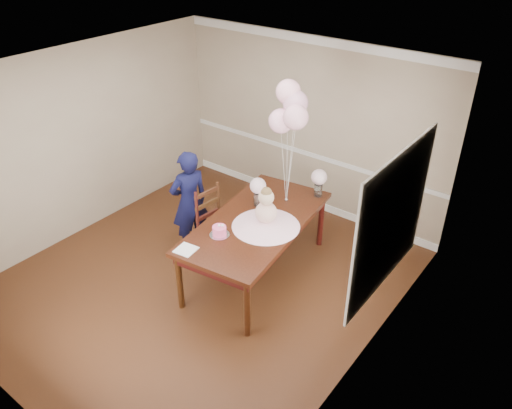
% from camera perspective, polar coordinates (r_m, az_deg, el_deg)
% --- Properties ---
extents(floor, '(4.50, 5.00, 0.00)m').
position_cam_1_polar(floor, '(6.68, -6.28, -8.55)').
color(floor, '#33190C').
rests_on(floor, ground).
extents(ceiling, '(4.50, 5.00, 0.02)m').
position_cam_1_polar(ceiling, '(5.38, -7.96, 14.15)').
color(ceiling, white).
rests_on(ceiling, wall_back).
extents(wall_back, '(4.50, 0.02, 2.70)m').
position_cam_1_polar(wall_back, '(7.70, 6.02, 8.89)').
color(wall_back, gray).
rests_on(wall_back, floor).
extents(wall_left, '(0.02, 5.00, 2.70)m').
position_cam_1_polar(wall_left, '(7.52, -19.63, 6.64)').
color(wall_left, gray).
rests_on(wall_left, floor).
extents(wall_right, '(0.02, 5.00, 2.70)m').
position_cam_1_polar(wall_right, '(4.85, 12.77, -6.49)').
color(wall_right, gray).
rests_on(wall_right, floor).
extents(chair_rail_trim, '(4.50, 0.02, 0.07)m').
position_cam_1_polar(chair_rail_trim, '(7.87, 5.80, 5.84)').
color(chair_rail_trim, silver).
rests_on(chair_rail_trim, wall_back).
extents(crown_molding, '(4.50, 0.02, 0.12)m').
position_cam_1_polar(crown_molding, '(7.30, 6.55, 18.19)').
color(crown_molding, silver).
rests_on(crown_molding, wall_back).
extents(baseboard_trim, '(4.50, 0.02, 0.12)m').
position_cam_1_polar(baseboard_trim, '(8.26, 5.49, 0.57)').
color(baseboard_trim, white).
rests_on(baseboard_trim, floor).
extents(window_frame, '(0.02, 1.66, 1.56)m').
position_cam_1_polar(window_frame, '(5.13, 15.28, -1.83)').
color(window_frame, silver).
rests_on(window_frame, wall_right).
extents(window_blinds, '(0.01, 1.50, 1.40)m').
position_cam_1_polar(window_blinds, '(5.13, 15.10, -1.77)').
color(window_blinds, silver).
rests_on(window_blinds, wall_right).
extents(dining_table_top, '(1.40, 2.36, 0.06)m').
position_cam_1_polar(dining_table_top, '(6.28, 0.04, -2.03)').
color(dining_table_top, black).
rests_on(dining_table_top, table_leg_fl).
extents(table_apron, '(1.28, 2.23, 0.11)m').
position_cam_1_polar(table_apron, '(6.33, 0.04, -2.66)').
color(table_apron, black).
rests_on(table_apron, table_leg_fl).
extents(table_leg_fl, '(0.09, 0.09, 0.78)m').
position_cam_1_polar(table_leg_fl, '(6.07, -8.73, -8.72)').
color(table_leg_fl, black).
rests_on(table_leg_fl, floor).
extents(table_leg_fr, '(0.09, 0.09, 0.78)m').
position_cam_1_polar(table_leg_fr, '(5.66, -1.02, -11.85)').
color(table_leg_fr, black).
rests_on(table_leg_fr, floor).
extents(table_leg_bl, '(0.09, 0.09, 0.78)m').
position_cam_1_polar(table_leg_bl, '(7.46, 0.83, 0.01)').
color(table_leg_bl, black).
rests_on(table_leg_bl, floor).
extents(table_leg_br, '(0.09, 0.09, 0.78)m').
position_cam_1_polar(table_leg_br, '(7.12, 7.43, -1.93)').
color(table_leg_br, black).
rests_on(table_leg_br, floor).
extents(baby_skirt, '(0.95, 0.95, 0.11)m').
position_cam_1_polar(baby_skirt, '(6.13, 1.14, -2.05)').
color(baby_skirt, '#FFBBD2').
rests_on(baby_skirt, dining_table_top).
extents(baby_torso, '(0.27, 0.27, 0.27)m').
position_cam_1_polar(baby_torso, '(6.05, 1.15, -0.90)').
color(baby_torso, pink).
rests_on(baby_torso, baby_skirt).
extents(baby_head, '(0.19, 0.19, 0.19)m').
position_cam_1_polar(baby_head, '(5.94, 1.17, 0.83)').
color(baby_head, '#D0B08F').
rests_on(baby_head, baby_torso).
extents(baby_hair, '(0.13, 0.13, 0.13)m').
position_cam_1_polar(baby_hair, '(5.91, 1.18, 1.39)').
color(baby_hair, brown).
rests_on(baby_hair, baby_head).
extents(cake_platter, '(0.28, 0.28, 0.01)m').
position_cam_1_polar(cake_platter, '(6.01, -4.19, -3.46)').
color(cake_platter, silver).
rests_on(cake_platter, dining_table_top).
extents(birthday_cake, '(0.19, 0.19, 0.11)m').
position_cam_1_polar(birthday_cake, '(5.98, -4.21, -2.99)').
color(birthday_cake, '#FF508D').
rests_on(birthday_cake, cake_platter).
extents(cake_flower_a, '(0.03, 0.03, 0.03)m').
position_cam_1_polar(cake_flower_a, '(5.94, -4.24, -2.41)').
color(cake_flower_a, white).
rests_on(cake_flower_a, birthday_cake).
extents(cake_flower_b, '(0.03, 0.03, 0.03)m').
position_cam_1_polar(cake_flower_b, '(5.94, -3.85, -2.40)').
color(cake_flower_b, white).
rests_on(cake_flower_b, birthday_cake).
extents(rose_vase_near, '(0.13, 0.13, 0.18)m').
position_cam_1_polar(rose_vase_near, '(6.54, 0.22, 0.62)').
color(rose_vase_near, silver).
rests_on(rose_vase_near, dining_table_top).
extents(roses_near, '(0.21, 0.21, 0.21)m').
position_cam_1_polar(roses_near, '(6.44, 0.23, 2.16)').
color(roses_near, beige).
rests_on(roses_near, rose_vase_near).
extents(rose_vase_far, '(0.13, 0.13, 0.18)m').
position_cam_1_polar(rose_vase_far, '(6.80, 7.12, 1.64)').
color(rose_vase_far, silver).
rests_on(rose_vase_far, dining_table_top).
extents(roses_far, '(0.21, 0.21, 0.21)m').
position_cam_1_polar(roses_far, '(6.70, 7.23, 3.13)').
color(roses_far, beige).
rests_on(roses_far, rose_vase_far).
extents(napkin, '(0.25, 0.25, 0.01)m').
position_cam_1_polar(napkin, '(5.80, -8.00, -5.14)').
color(napkin, white).
rests_on(napkin, dining_table_top).
extents(balloon_weight, '(0.05, 0.05, 0.02)m').
position_cam_1_polar(balloon_weight, '(6.68, 3.48, 0.50)').
color(balloon_weight, silver).
rests_on(balloon_weight, dining_table_top).
extents(balloon_a, '(0.31, 0.31, 0.31)m').
position_cam_1_polar(balloon_a, '(6.24, 2.88, 9.51)').
color(balloon_a, '#FFB4D0').
rests_on(balloon_a, balloon_ribbon_a).
extents(balloon_b, '(0.31, 0.31, 0.31)m').
position_cam_1_polar(balloon_b, '(6.06, 4.56, 9.91)').
color(balloon_b, '#EAA6BA').
rests_on(balloon_b, balloon_ribbon_b).
extents(balloon_c, '(0.31, 0.31, 0.31)m').
position_cam_1_polar(balloon_c, '(6.20, 4.54, 11.51)').
color(balloon_c, '#DB9BB6').
rests_on(balloon_c, balloon_ribbon_c).
extents(balloon_d, '(0.31, 0.31, 0.31)m').
position_cam_1_polar(balloon_d, '(6.22, 3.73, 12.72)').
color(balloon_d, '#FFB4C5').
rests_on(balloon_d, balloon_ribbon_d).
extents(balloon_ribbon_a, '(0.10, 0.02, 0.93)m').
position_cam_1_polar(balloon_ribbon_a, '(6.48, 3.17, 4.18)').
color(balloon_ribbon_a, silver).
rests_on(balloon_ribbon_a, balloon_weight).
extents(balloon_ribbon_b, '(0.12, 0.04, 1.04)m').
position_cam_1_polar(balloon_ribbon_b, '(6.38, 3.96, 4.30)').
color(balloon_ribbon_b, silver).
rests_on(balloon_ribbon_b, balloon_weight).
extents(balloon_ribbon_c, '(0.01, 0.11, 1.16)m').
position_cam_1_polar(balloon_ribbon_c, '(6.44, 3.96, 5.12)').
color(balloon_ribbon_c, silver).
rests_on(balloon_ribbon_c, balloon_weight).
extents(balloon_ribbon_d, '(0.11, 0.10, 1.26)m').
position_cam_1_polar(balloon_ribbon_d, '(6.45, 3.57, 5.72)').
color(balloon_ribbon_d, silver).
rests_on(balloon_ribbon_d, balloon_weight).
extents(dining_chair_seat, '(0.51, 0.51, 0.05)m').
position_cam_1_polar(dining_chair_seat, '(6.71, -4.18, -3.11)').
color(dining_chair_seat, '#39140F').
rests_on(dining_chair_seat, chair_leg_fl).
extents(chair_leg_fl, '(0.05, 0.05, 0.46)m').
position_cam_1_polar(chair_leg_fl, '(6.87, -6.36, -4.87)').
color(chair_leg_fl, '#3B1E10').
rests_on(chair_leg_fl, floor).
extents(chair_leg_fr, '(0.05, 0.05, 0.46)m').
position_cam_1_polar(chair_leg_fr, '(6.64, -4.15, -6.21)').
color(chair_leg_fr, '#35140E').
rests_on(chair_leg_fr, floor).
extents(chair_leg_bl, '(0.05, 0.05, 0.46)m').
position_cam_1_polar(chair_leg_bl, '(7.07, -4.05, -3.55)').
color(chair_leg_bl, '#361F0E').
rests_on(chair_leg_bl, floor).
extents(chair_leg_br, '(0.05, 0.05, 0.46)m').
position_cam_1_polar(chair_leg_br, '(6.85, -1.83, -4.79)').
color(chair_leg_br, '#3B1A10').
rests_on(chair_leg_br, floor).
extents(chair_back_post_l, '(0.05, 0.05, 0.59)m').
position_cam_1_polar(chair_back_post_l, '(6.57, -6.76, -0.86)').
color(chair_back_post_l, '#38120F').
rests_on(chair_back_post_l, dining_chair_seat).
extents(chair_back_post_r, '(0.05, 0.05, 0.59)m').
position_cam_1_polar(chair_back_post_r, '(6.79, -4.35, 0.39)').
color(chair_back_post_r, '#391E0F').
rests_on(chair_back_post_r, dining_chair_seat).
extents(chair_slat_low, '(0.07, 0.43, 0.05)m').
position_cam_1_polar(chair_slat_low, '(6.74, -5.48, -1.15)').
color(chair_slat_low, '#3D1510').
rests_on(chair_slat_low, dining_chair_seat).
extents(chair_slat_mid, '(0.07, 0.43, 0.05)m').
position_cam_1_polar(chair_slat_mid, '(6.66, -5.55, 0.09)').
color(chair_slat_mid, '#381F0F').
rests_on(chair_slat_mid, dining_chair_seat).
extents(chair_slat_top, '(0.07, 0.43, 0.05)m').
position_cam_1_polar(chair_slat_top, '(6.57, -5.63, 1.35)').
color(chair_slat_top, '#371B0F').
rests_on(chair_slat_top, dining_chair_seat).
extents(woman, '(0.53, 0.64, 1.51)m').
position_cam_1_polar(woman, '(6.87, -7.62, 0.30)').
color(woman, black).
rests_on(woman, floor).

